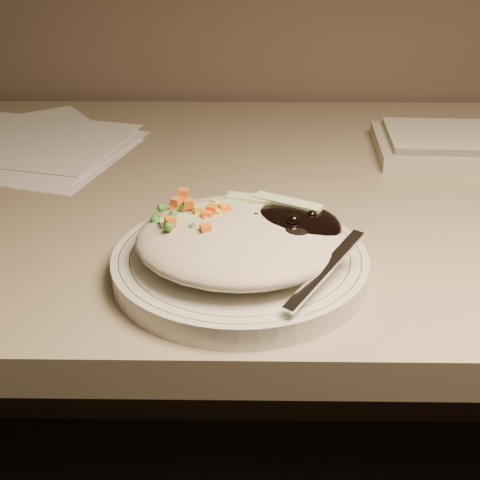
{
  "coord_description": "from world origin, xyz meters",
  "views": [
    {
      "loc": [
        -0.07,
        0.62,
        1.07
      ],
      "look_at": [
        -0.08,
        1.16,
        0.78
      ],
      "focal_mm": 50.0,
      "sensor_mm": 36.0,
      "label": 1
    }
  ],
  "objects": [
    {
      "name": "plate_rim",
      "position": [
        -0.08,
        1.16,
        0.76
      ],
      "size": [
        0.23,
        0.23,
        0.0
      ],
      "color": "#144723",
      "rests_on": "plate"
    },
    {
      "name": "plate",
      "position": [
        -0.08,
        1.16,
        0.75
      ],
      "size": [
        0.24,
        0.24,
        0.02
      ],
      "primitive_type": "cylinder",
      "color": "silver",
      "rests_on": "desk"
    },
    {
      "name": "meal",
      "position": [
        -0.08,
        1.16,
        0.78
      ],
      "size": [
        0.21,
        0.19,
        0.05
      ],
      "color": "beige",
      "rests_on": "plate"
    },
    {
      "name": "desk",
      "position": [
        0.0,
        1.38,
        0.54
      ],
      "size": [
        1.4,
        0.7,
        0.74
      ],
      "color": "gray",
      "rests_on": "ground"
    },
    {
      "name": "papers",
      "position": [
        -0.41,
        1.51,
        0.74
      ],
      "size": [
        0.4,
        0.36,
        0.0
      ],
      "color": "white",
      "rests_on": "desk"
    }
  ]
}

